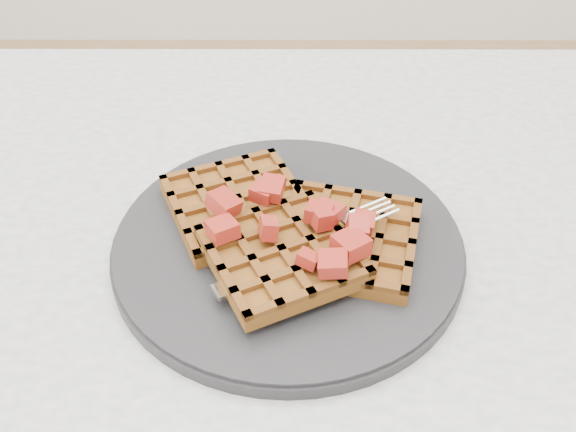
# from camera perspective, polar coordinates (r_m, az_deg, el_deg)

# --- Properties ---
(table) EXTENTS (1.20, 0.80, 0.75)m
(table) POSITION_cam_1_polar(r_m,az_deg,el_deg) (0.66, 11.54, -10.90)
(table) COLOR silver
(table) RESTS_ON ground
(plate) EXTENTS (0.31, 0.31, 0.02)m
(plate) POSITION_cam_1_polar(r_m,az_deg,el_deg) (0.56, -0.00, -2.47)
(plate) COLOR black
(plate) RESTS_ON table
(waffles) EXTENTS (0.24, 0.22, 0.03)m
(waffles) POSITION_cam_1_polar(r_m,az_deg,el_deg) (0.55, 0.02, -1.27)
(waffles) COLOR brown
(waffles) RESTS_ON plate
(strawberry_pile) EXTENTS (0.15, 0.15, 0.02)m
(strawberry_pile) POSITION_cam_1_polar(r_m,az_deg,el_deg) (0.53, 0.00, 1.14)
(strawberry_pile) COLOR maroon
(strawberry_pile) RESTS_ON waffles
(fork) EXTENTS (0.17, 0.11, 0.02)m
(fork) POSITION_cam_1_polar(r_m,az_deg,el_deg) (0.53, 2.93, -3.20)
(fork) COLOR silver
(fork) RESTS_ON plate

